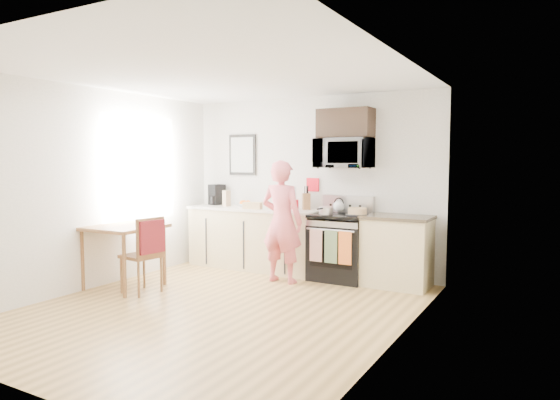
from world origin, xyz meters
The scene contains 28 objects.
floor centered at (0.00, 0.00, 0.00)m, with size 4.60×4.60×0.00m, color olive.
back_wall centered at (0.00, 2.30, 1.30)m, with size 4.00×0.04×2.60m, color beige.
front_wall centered at (0.00, -2.30, 1.30)m, with size 4.00×0.04×2.60m, color beige.
left_wall centered at (-2.00, 0.00, 1.30)m, with size 0.04×4.60×2.60m, color beige.
right_wall centered at (2.00, 0.00, 1.30)m, with size 0.04×4.60×2.60m, color beige.
ceiling centered at (0.00, 0.00, 2.60)m, with size 4.00×4.60×0.04m, color white.
window centered at (-1.96, 0.80, 1.55)m, with size 0.06×1.40×1.50m.
cabinet_left centered at (-0.80, 2.00, 0.45)m, with size 2.10×0.60×0.90m, color #CDBC83.
countertop_left centered at (-0.80, 2.00, 0.92)m, with size 2.14×0.64×0.04m, color beige.
cabinet_right centered at (1.43, 2.00, 0.45)m, with size 0.84×0.60×0.90m, color #CDBC83.
countertop_right centered at (1.43, 2.00, 0.92)m, with size 0.88×0.64×0.04m, color black.
range centered at (0.63, 1.98, 0.44)m, with size 0.76×0.70×1.16m.
microwave centered at (0.63, 2.08, 1.76)m, with size 0.76×0.51×0.42m, color #B8B9BD.
upper_cabinet centered at (0.63, 2.12, 2.18)m, with size 0.76×0.35×0.40m, color black.
wall_art centered at (-1.20, 2.28, 1.75)m, with size 0.50×0.04×0.65m.
wall_trivet centered at (0.05, 2.28, 1.30)m, with size 0.20×0.02×0.20m, color red.
person centered at (-0.01, 1.45, 0.83)m, with size 0.61×0.40×1.66m, color #D23944.
dining_table centered at (-1.65, 0.17, 0.73)m, with size 0.88×0.88×0.82m.
chair centered at (-1.14, 0.08, 0.62)m, with size 0.50×0.46×0.96m.
knife_block centered at (0.02, 2.13, 1.06)m, with size 0.11×0.15×0.24m, color brown.
utensil_crock centered at (-0.17, 2.14, 1.07)m, with size 0.11×0.11×0.33m.
fruit_bowl centered at (-0.98, 2.02, 0.98)m, with size 0.25×0.25×0.11m.
milk_carton centered at (-1.31, 1.98, 1.06)m, with size 0.09×0.09×0.25m, color tan.
coffee_maker centered at (-1.62, 2.13, 1.09)m, with size 0.23×0.30×0.33m.
bread_bag centered at (-0.72, 1.82, 0.99)m, with size 0.28×0.13×0.10m, color tan.
cake centered at (0.91, 1.89, 0.97)m, with size 0.31×0.31×0.10m.
kettle centered at (0.53, 2.15, 1.01)m, with size 0.17×0.17×0.21m.
pot centered at (0.48, 1.82, 0.97)m, with size 0.20×0.33×0.10m.
Camera 1 is at (3.29, -4.41, 1.67)m, focal length 32.00 mm.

